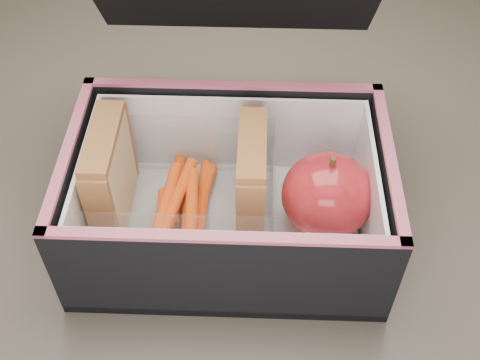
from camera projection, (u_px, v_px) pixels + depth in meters
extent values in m
cube|color=#50453A|center=(216.00, 209.00, 0.63)|extent=(1.20, 0.80, 0.03)
cube|color=beige|center=(103.00, 177.00, 0.55)|extent=(0.01, 0.09, 0.09)
cube|color=#B95C6D|center=(112.00, 180.00, 0.56)|extent=(0.01, 0.09, 0.09)
cube|color=beige|center=(119.00, 177.00, 0.55)|extent=(0.01, 0.09, 0.09)
cube|color=brown|center=(102.00, 137.00, 0.52)|extent=(0.03, 0.09, 0.01)
cube|color=beige|center=(243.00, 181.00, 0.55)|extent=(0.01, 0.09, 0.09)
cube|color=#B95C6D|center=(251.00, 184.00, 0.56)|extent=(0.01, 0.08, 0.09)
cube|color=beige|center=(259.00, 182.00, 0.55)|extent=(0.01, 0.09, 0.09)
cube|color=brown|center=(252.00, 144.00, 0.52)|extent=(0.02, 0.09, 0.01)
cylinder|color=#F94509|center=(177.00, 187.00, 0.60)|extent=(0.01, 0.09, 0.01)
cylinder|color=#F94509|center=(187.00, 229.00, 0.55)|extent=(0.01, 0.09, 0.01)
cylinder|color=#F94509|center=(166.00, 201.00, 0.56)|extent=(0.02, 0.09, 0.01)
cylinder|color=#F94509|center=(202.00, 200.00, 0.59)|extent=(0.03, 0.09, 0.01)
cylinder|color=#F94509|center=(162.00, 228.00, 0.55)|extent=(0.02, 0.09, 0.01)
cylinder|color=#F94509|center=(191.00, 207.00, 0.55)|extent=(0.02, 0.09, 0.01)
cylinder|color=#F94509|center=(203.00, 197.00, 0.59)|extent=(0.01, 0.09, 0.01)
cylinder|color=#F94509|center=(169.00, 221.00, 0.56)|extent=(0.03, 0.09, 0.01)
cylinder|color=#F94509|center=(178.00, 195.00, 0.56)|extent=(0.03, 0.09, 0.01)
cube|color=white|center=(321.00, 224.00, 0.58)|extent=(0.08, 0.08, 0.01)
ellipsoid|color=maroon|center=(327.00, 195.00, 0.55)|extent=(0.09, 0.09, 0.08)
cylinder|color=#4C341B|center=(333.00, 163.00, 0.51)|extent=(0.01, 0.01, 0.01)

